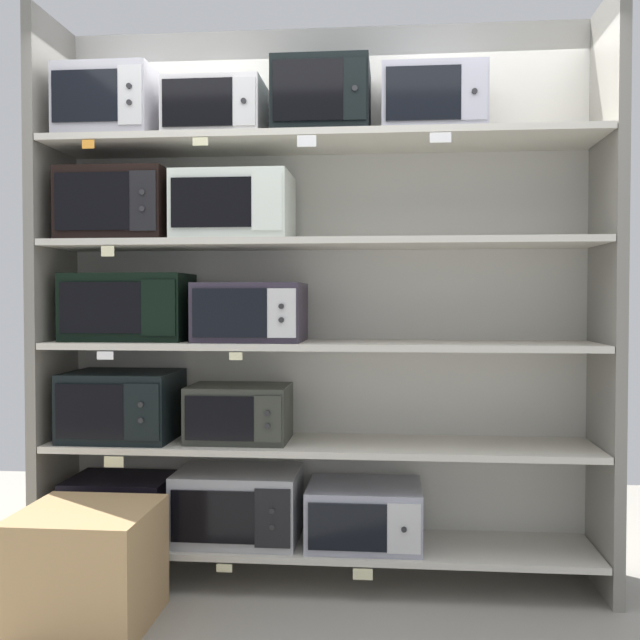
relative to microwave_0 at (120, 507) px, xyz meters
name	(u,v)px	position (x,y,z in m)	size (l,w,h in m)	color
back_panel	(325,298)	(0.96, 0.26, 0.99)	(2.71, 0.04, 2.64)	beige
upright_left	(52,298)	(-0.33, 0.00, 0.99)	(0.05, 0.47, 2.64)	gray
upright_right	(607,298)	(2.24, 0.00, 0.99)	(0.05, 0.47, 2.64)	gray
shelf_0	(320,545)	(0.96, 0.00, -0.16)	(2.51, 0.47, 0.03)	beige
microwave_0	(120,507)	(0.00, 0.00, 0.00)	(0.48, 0.38, 0.28)	black
microwave_1	(238,505)	(0.57, 0.00, 0.02)	(0.57, 0.42, 0.33)	#A1A2A6
microwave_2	(364,514)	(1.16, 0.00, 0.00)	(0.52, 0.43, 0.27)	#9B9DAD
price_tag_0	(102,565)	(0.00, -0.23, -0.20)	(0.07, 0.00, 0.05)	orange
price_tag_1	(224,568)	(0.56, -0.23, -0.19)	(0.07, 0.00, 0.04)	beige
price_tag_2	(363,574)	(1.16, -0.23, -0.20)	(0.09, 0.00, 0.05)	beige
shelf_1	(320,445)	(0.96, 0.00, 0.31)	(2.51, 0.47, 0.03)	beige
microwave_3	(123,405)	(0.02, 0.00, 0.49)	(0.51, 0.44, 0.32)	black
microwave_4	(239,413)	(0.58, 0.00, 0.46)	(0.46, 0.35, 0.26)	#31332C
price_tag_3	(114,462)	(0.06, -0.23, 0.27)	(0.09, 0.00, 0.05)	beige
shelf_2	(320,345)	(0.96, 0.00, 0.78)	(2.51, 0.47, 0.03)	beige
microwave_5	(129,307)	(0.05, 0.00, 0.95)	(0.57, 0.34, 0.32)	black
microwave_6	(251,312)	(0.63, 0.00, 0.93)	(0.49, 0.40, 0.27)	#302937
price_tag_4	(105,356)	(0.02, -0.23, 0.74)	(0.07, 0.00, 0.04)	white
price_tag_5	(236,356)	(0.61, -0.23, 0.74)	(0.06, 0.00, 0.03)	beige
shelf_3	(320,244)	(0.96, 0.00, 1.24)	(2.51, 0.47, 0.03)	beige
microwave_7	(120,206)	(0.01, 0.00, 1.43)	(0.49, 0.41, 0.33)	black
microwave_8	(234,208)	(0.56, 0.00, 1.41)	(0.53, 0.40, 0.31)	silver
price_tag_6	(108,251)	(0.04, -0.23, 1.20)	(0.06, 0.00, 0.05)	beige
shelf_4	(320,142)	(0.96, 0.00, 1.71)	(2.51, 0.47, 0.03)	beige
microwave_9	(113,108)	(-0.02, 0.00, 1.89)	(0.44, 0.44, 0.33)	#B3B1BB
microwave_10	(217,112)	(0.48, 0.00, 1.86)	(0.44, 0.37, 0.26)	silver
microwave_11	(323,102)	(0.97, 0.00, 1.89)	(0.43, 0.43, 0.33)	black
microwave_12	(433,103)	(1.47, 0.00, 1.87)	(0.46, 0.36, 0.30)	#B0B0BE
price_tag_7	(88,144)	(-0.05, -0.23, 1.67)	(0.06, 0.00, 0.04)	orange
price_tag_8	(200,141)	(0.46, -0.23, 1.67)	(0.07, 0.00, 0.04)	beige
price_tag_9	(307,141)	(0.92, -0.23, 1.67)	(0.08, 0.00, 0.05)	white
price_tag_10	(440,137)	(1.49, -0.23, 1.67)	(0.09, 0.00, 0.04)	white
shipping_carton	(87,567)	(0.06, -0.55, -0.09)	(0.52, 0.52, 0.47)	tan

